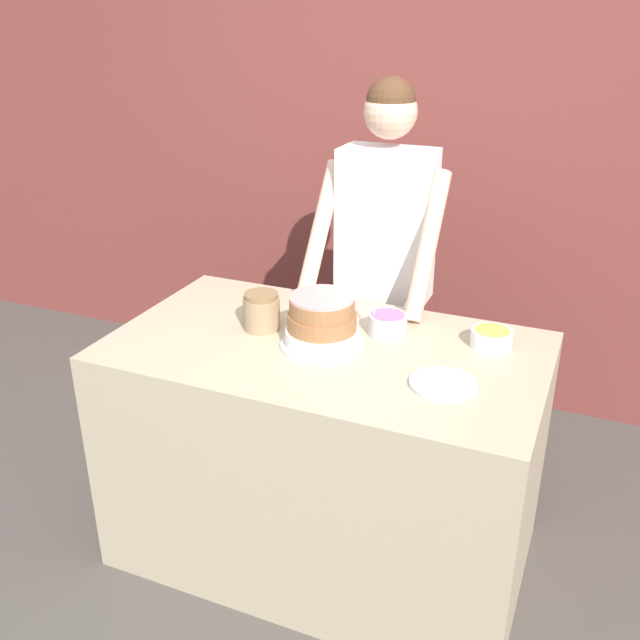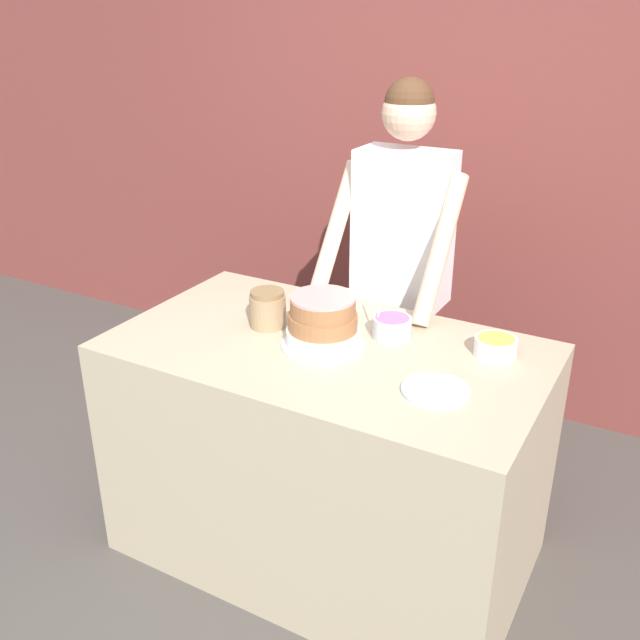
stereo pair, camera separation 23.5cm
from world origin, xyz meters
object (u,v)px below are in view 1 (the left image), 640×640
(cake, at_px, (322,323))
(drinking_glass, at_px, (336,306))
(frosting_bowl_yellow, at_px, (492,337))
(frosting_bowl_purple, at_px, (388,323))
(ceramic_plate, at_px, (443,384))
(stoneware_jar, at_px, (262,311))
(person_baker, at_px, (384,247))

(cake, relative_size, drinking_glass, 2.39)
(cake, height_order, frosting_bowl_yellow, cake)
(frosting_bowl_yellow, distance_m, drinking_glass, 0.57)
(frosting_bowl_purple, bearing_deg, ceramic_plate, -46.40)
(ceramic_plate, distance_m, stoneware_jar, 0.72)
(frosting_bowl_yellow, bearing_deg, frosting_bowl_purple, -173.66)
(drinking_glass, relative_size, stoneware_jar, 0.88)
(person_baker, relative_size, cake, 5.98)
(frosting_bowl_yellow, xyz_separation_m, stoneware_jar, (-0.79, -0.17, 0.03))
(drinking_glass, height_order, ceramic_plate, drinking_glass)
(ceramic_plate, bearing_deg, person_baker, 120.78)
(frosting_bowl_yellow, bearing_deg, stoneware_jar, -167.64)
(ceramic_plate, bearing_deg, drinking_glass, 146.53)
(person_baker, distance_m, cake, 0.64)
(frosting_bowl_purple, bearing_deg, person_baker, 110.20)
(frosting_bowl_yellow, distance_m, frosting_bowl_purple, 0.36)
(drinking_glass, height_order, stoneware_jar, stoneware_jar)
(frosting_bowl_yellow, distance_m, ceramic_plate, 0.34)
(frosting_bowl_purple, bearing_deg, frosting_bowl_yellow, 6.34)
(cake, distance_m, drinking_glass, 0.22)
(drinking_glass, distance_m, ceramic_plate, 0.58)
(cake, height_order, ceramic_plate, cake)
(person_baker, xyz_separation_m, stoneware_jar, (-0.26, -0.58, -0.10))
(ceramic_plate, bearing_deg, cake, 166.65)
(cake, distance_m, frosting_bowl_yellow, 0.58)
(frosting_bowl_purple, bearing_deg, drinking_glass, 171.78)
(frosting_bowl_purple, relative_size, ceramic_plate, 0.92)
(cake, distance_m, frosting_bowl_purple, 0.26)
(frosting_bowl_purple, relative_size, stoneware_jar, 1.42)
(person_baker, xyz_separation_m, frosting_bowl_purple, (0.17, -0.45, -0.12))
(cake, bearing_deg, stoneware_jar, 168.98)
(frosting_bowl_yellow, bearing_deg, ceramic_plate, -104.15)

